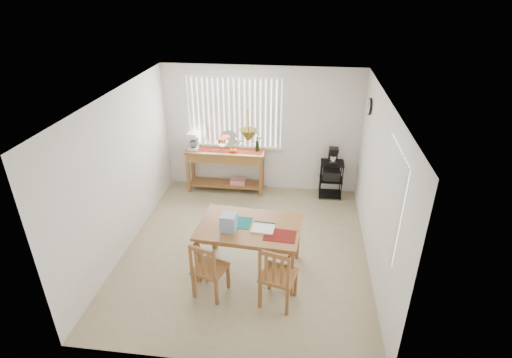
# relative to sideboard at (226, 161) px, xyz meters

# --- Properties ---
(ground) EXTENTS (4.00, 4.50, 0.01)m
(ground) POSITION_rel_sideboard_xyz_m (0.71, -2.00, -0.69)
(ground) COLOR tan
(room_shell) EXTENTS (4.20, 4.70, 2.70)m
(room_shell) POSITION_rel_sideboard_xyz_m (0.72, -1.99, 1.00)
(room_shell) COLOR silver
(room_shell) RESTS_ON ground
(sideboard) EXTENTS (1.63, 0.46, 0.92)m
(sideboard) POSITION_rel_sideboard_xyz_m (0.00, 0.00, 0.00)
(sideboard) COLOR #905E31
(sideboard) RESTS_ON ground
(sideboard_items) EXTENTS (1.55, 0.39, 0.70)m
(sideboard_items) POSITION_rel_sideboard_xyz_m (-0.28, 0.02, 0.37)
(sideboard_items) COLOR maroon
(sideboard_items) RESTS_ON sideboard
(wire_cart) EXTENTS (0.46, 0.36, 0.77)m
(wire_cart) POSITION_rel_sideboard_xyz_m (2.18, -0.00, -0.22)
(wire_cart) COLOR black
(wire_cart) RESTS_ON ground
(cart_items) EXTENTS (0.18, 0.22, 0.32)m
(cart_items) POSITION_rel_sideboard_xyz_m (2.18, 0.01, 0.23)
(cart_items) COLOR black
(cart_items) RESTS_ON wire_cart
(dining_table) EXTENTS (1.58, 1.08, 0.81)m
(dining_table) POSITION_rel_sideboard_xyz_m (0.84, -2.50, 0.03)
(dining_table) COLOR #905E31
(dining_table) RESTS_ON ground
(table_items) EXTENTS (1.16, 0.62, 0.26)m
(table_items) POSITION_rel_sideboard_xyz_m (0.69, -2.62, 0.22)
(table_items) COLOR #136A65
(table_items) RESTS_ON dining_table
(chair_left) EXTENTS (0.52, 0.52, 0.92)m
(chair_left) POSITION_rel_sideboard_xyz_m (0.36, -3.13, -0.24)
(chair_left) COLOR #905E31
(chair_left) RESTS_ON ground
(chair_right) EXTENTS (0.56, 0.56, 0.99)m
(chair_right) POSITION_rel_sideboard_xyz_m (1.32, -3.19, -0.20)
(chair_right) COLOR #905E31
(chair_right) RESTS_ON ground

